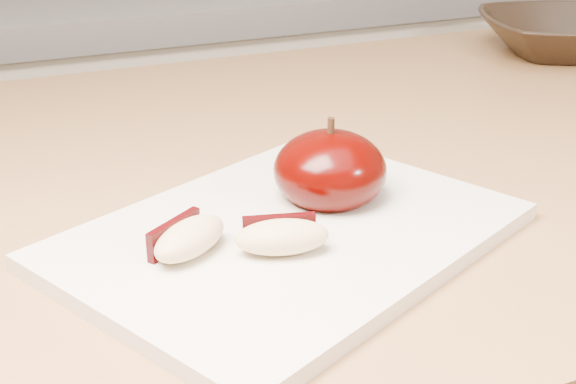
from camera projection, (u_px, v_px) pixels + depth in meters
name	position (u px, v px, depth m)	size (l,w,h in m)	color
back_cabinet	(138.00, 247.00, 1.42)	(2.40, 0.62, 0.94)	silver
cutting_board	(288.00, 236.00, 0.51)	(0.28, 0.20, 0.01)	silver
apple_half	(330.00, 170.00, 0.55)	(0.09, 0.09, 0.06)	#2E0100
apple_wedge_a	(188.00, 238.00, 0.48)	(0.06, 0.05, 0.02)	beige
apple_wedge_b	(282.00, 236.00, 0.48)	(0.06, 0.04, 0.02)	beige
bowl	(562.00, 35.00, 0.94)	(0.19, 0.19, 0.05)	black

